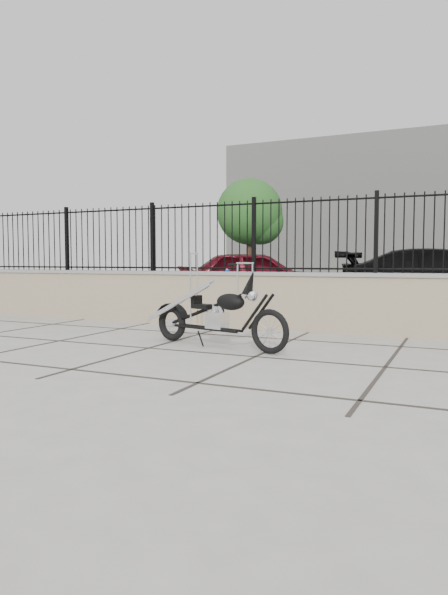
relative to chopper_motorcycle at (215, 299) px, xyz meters
name	(u,v)px	position (x,y,z in m)	size (l,w,h in m)	color
ground_plane	(255,357)	(0.77, -0.48, -0.64)	(90.00, 90.00, 0.00)	#99968E
parking_lot	(391,295)	(0.77, 12.02, -0.64)	(30.00, 30.00, 0.00)	black
retaining_wall	(311,302)	(0.77, 2.02, -0.16)	(14.00, 0.36, 0.96)	gray
iron_fence	(312,235)	(0.77, 2.02, 0.92)	(14.00, 0.08, 1.20)	black
background_building	(424,210)	(0.77, 26.02, 3.36)	(22.00, 6.00, 8.00)	beige
chopper_motorcycle	(215,299)	(0.00, 0.00, 0.00)	(2.13, 0.38, 1.28)	black
car_red	(256,277)	(-2.02, 6.80, 0.07)	(1.69, 4.19, 1.43)	#510B15
car_black	(447,279)	(2.64, 7.06, 0.08)	(2.01, 4.94, 1.43)	black
bollard_a	(227,290)	(-1.93, 4.71, -0.17)	(0.11, 0.11, 0.94)	blue
tree_left	(250,209)	(-5.72, 15.53, 2.78)	(2.90, 2.90, 4.89)	#382619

